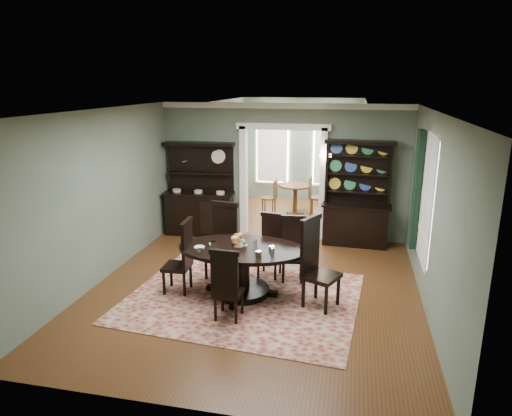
{
  "coord_description": "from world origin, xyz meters",
  "views": [
    {
      "loc": [
        1.54,
        -6.94,
        3.43
      ],
      "look_at": [
        -0.09,
        0.6,
        1.3
      ],
      "focal_mm": 32.0,
      "sensor_mm": 36.0,
      "label": 1
    }
  ],
  "objects_px": {
    "welsh_dresser": "(356,208)",
    "dining_table": "(242,262)",
    "parlor_table": "(295,195)",
    "sideboard": "(200,202)"
  },
  "relations": [
    {
      "from": "sideboard",
      "to": "welsh_dresser",
      "type": "height_order",
      "value": "welsh_dresser"
    },
    {
      "from": "dining_table",
      "to": "welsh_dresser",
      "type": "distance_m",
      "value": 3.44
    },
    {
      "from": "dining_table",
      "to": "parlor_table",
      "type": "relative_size",
      "value": 2.45
    },
    {
      "from": "welsh_dresser",
      "to": "dining_table",
      "type": "bearing_deg",
      "value": -119.57
    },
    {
      "from": "dining_table",
      "to": "parlor_table",
      "type": "distance_m",
      "value": 4.96
    },
    {
      "from": "welsh_dresser",
      "to": "parlor_table",
      "type": "distance_m",
      "value": 2.61
    },
    {
      "from": "dining_table",
      "to": "parlor_table",
      "type": "xyz_separation_m",
      "value": [
        0.24,
        4.96,
        -0.05
      ]
    },
    {
      "from": "sideboard",
      "to": "parlor_table",
      "type": "height_order",
      "value": "sideboard"
    },
    {
      "from": "dining_table",
      "to": "welsh_dresser",
      "type": "height_order",
      "value": "welsh_dresser"
    },
    {
      "from": "sideboard",
      "to": "welsh_dresser",
      "type": "distance_m",
      "value": 3.54
    }
  ]
}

